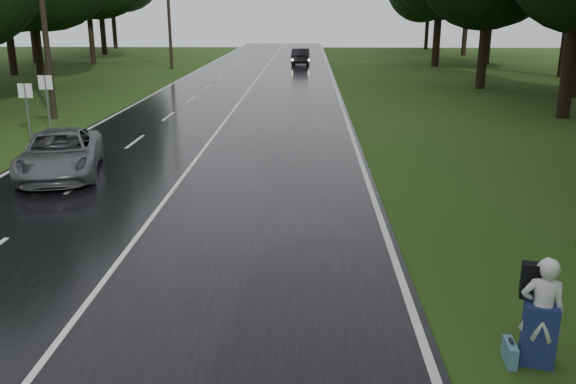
% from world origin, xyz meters
% --- Properties ---
extents(ground, '(160.00, 160.00, 0.00)m').
position_xyz_m(ground, '(0.00, 0.00, 0.00)').
color(ground, '#274313').
rests_on(ground, ground).
extents(road, '(12.00, 140.00, 0.04)m').
position_xyz_m(road, '(0.00, 20.00, 0.02)').
color(road, black).
rests_on(road, ground).
extents(lane_center, '(0.12, 140.00, 0.01)m').
position_xyz_m(lane_center, '(0.00, 20.00, 0.04)').
color(lane_center, silver).
rests_on(lane_center, road).
extents(grey_car, '(3.53, 5.47, 1.40)m').
position_xyz_m(grey_car, '(-3.91, 8.84, 0.74)').
color(grey_car, '#565A5B').
rests_on(grey_car, road).
extents(far_car, '(1.79, 4.75, 1.55)m').
position_xyz_m(far_car, '(3.20, 50.45, 0.81)').
color(far_car, black).
rests_on(far_car, road).
extents(hitchhiker, '(0.71, 0.67, 1.72)m').
position_xyz_m(hitchhiker, '(7.39, -1.50, 0.80)').
color(hitchhiker, silver).
rests_on(hitchhiker, ground).
extents(suitcase, '(0.17, 0.49, 0.34)m').
position_xyz_m(suitcase, '(7.00, -1.51, 0.17)').
color(suitcase, teal).
rests_on(suitcase, ground).
extents(utility_pole_mid, '(1.80, 0.28, 9.66)m').
position_xyz_m(utility_pole_mid, '(-8.50, 19.44, 0.00)').
color(utility_pole_mid, black).
rests_on(utility_pole_mid, ground).
extents(utility_pole_far, '(1.80, 0.28, 10.45)m').
position_xyz_m(utility_pole_far, '(-8.50, 45.89, 0.00)').
color(utility_pole_far, black).
rests_on(utility_pole_far, ground).
extents(road_sign_a, '(0.56, 0.10, 2.34)m').
position_xyz_m(road_sign_a, '(-7.20, 13.93, 0.00)').
color(road_sign_a, white).
rests_on(road_sign_a, ground).
extents(road_sign_b, '(0.59, 0.10, 2.46)m').
position_xyz_m(road_sign_b, '(-7.20, 15.86, 0.00)').
color(road_sign_b, white).
rests_on(road_sign_b, ground).
extents(tree_left_e, '(9.46, 9.46, 14.78)m').
position_xyz_m(tree_left_e, '(-14.59, 32.21, 0.00)').
color(tree_left_e, black).
rests_on(tree_left_e, ground).
extents(tree_left_f, '(10.71, 10.71, 16.73)m').
position_xyz_m(tree_left_f, '(-17.13, 50.05, 0.00)').
color(tree_left_f, black).
rests_on(tree_left_f, ground).
extents(tree_right_d, '(9.72, 9.72, 15.18)m').
position_xyz_m(tree_right_d, '(16.56, 20.58, 0.00)').
color(tree_right_d, black).
rests_on(tree_right_d, ground).
extents(tree_right_e, '(9.45, 9.45, 14.77)m').
position_xyz_m(tree_right_e, '(15.60, 32.14, 0.00)').
color(tree_right_e, black).
rests_on(tree_right_e, ground).
extents(tree_right_f, '(10.51, 10.51, 16.42)m').
position_xyz_m(tree_right_f, '(15.94, 49.13, 0.00)').
color(tree_right_f, black).
rests_on(tree_right_f, ground).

